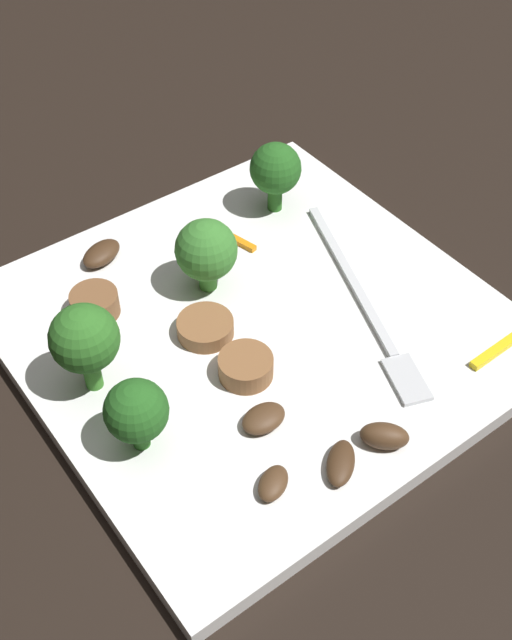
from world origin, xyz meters
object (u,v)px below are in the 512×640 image
mushroom_3 (341,463)px  broccoli_floret_3 (85,340)px  broccoli_floret_0 (136,412)px  plate (256,327)px  sausage_slice_2 (95,304)px  sausage_slice_0 (246,367)px  mushroom_1 (101,253)px  pepper_strip_0 (229,236)px  fork (368,310)px  broccoli_floret_1 (275,170)px  sausage_slice_1 (205,328)px  mushroom_4 (264,418)px  broccoli_floret_2 (206,251)px  mushroom_2 (273,483)px  mushroom_0 (391,432)px  pepper_strip_1 (506,344)px

mushroom_3 → broccoli_floret_3: bearing=-148.9°
broccoli_floret_0 → plate: bearing=109.7°
broccoli_floret_3 → sausage_slice_2: bearing=150.5°
sausage_slice_0 → mushroom_1: bearing=-172.4°
broccoli_floret_0 → sausage_slice_2: (-0.10, 0.03, -0.02)m
sausage_slice_2 → mushroom_3: sausage_slice_2 is taller
pepper_strip_0 → broccoli_floret_3: bearing=-66.4°
fork → broccoli_floret_1: broccoli_floret_1 is taller
broccoli_floret_1 → mushroom_3: 0.22m
sausage_slice_1 → mushroom_3: 0.12m
mushroom_1 → mushroom_3: mushroom_1 is taller
broccoli_floret_1 → mushroom_4: 0.19m
broccoli_floret_2 → sausage_slice_0: broccoli_floret_2 is taller
broccoli_floret_2 → plate: bearing=9.0°
sausage_slice_2 → mushroom_2: 0.17m
broccoli_floret_0 → mushroom_3: 0.11m
fork → broccoli_floret_0: (0.00, -0.17, 0.03)m
sausage_slice_0 → mushroom_2: 0.08m
broccoli_floret_2 → broccoli_floret_1: bearing=114.8°
broccoli_floret_3 → mushroom_2: size_ratio=2.62×
mushroom_4 → pepper_strip_0: mushroom_4 is taller
mushroom_2 → mushroom_0: bearing=78.9°
fork → sausage_slice_1: sausage_slice_1 is taller
broccoli_floret_2 → mushroom_4: size_ratio=1.96×
broccoli_floret_2 → sausage_slice_1: bearing=-36.3°
plate → broccoli_floret_2: size_ratio=5.51×
broccoli_floret_1 → sausage_slice_0: broccoli_floret_1 is taller
sausage_slice_0 → sausage_slice_1: size_ratio=0.93×
broccoli_floret_1 → sausage_slice_1: (0.07, -0.11, -0.03)m
broccoli_floret_3 → mushroom_3: 0.15m
broccoli_floret_0 → mushroom_1: bearing=159.0°
sausage_slice_2 → pepper_strip_1: size_ratio=0.51×
broccoli_floret_3 → mushroom_4: broccoli_floret_3 is taller
broccoli_floret_3 → mushroom_3: broccoli_floret_3 is taller
sausage_slice_2 → broccoli_floret_3: bearing=-29.5°
sausage_slice_0 → broccoli_floret_3: bearing=-121.6°
mushroom_1 → pepper_strip_0: (0.03, 0.08, -0.00)m
sausage_slice_1 → mushroom_2: 0.12m
mushroom_4 → broccoli_floret_2: bearing=161.2°
sausage_slice_2 → fork: bearing=53.5°
broccoli_floret_2 → mushroom_3: (0.16, -0.02, -0.03)m
plate → fork: fork is taller
mushroom_1 → mushroom_3: (0.22, 0.02, -0.00)m
broccoli_floret_1 → broccoli_floret_3: 0.19m
broccoli_floret_0 → sausage_slice_2: broccoli_floret_0 is taller
pepper_strip_0 → sausage_slice_0: bearing=-30.7°
broccoli_floret_1 → broccoli_floret_2: bearing=-65.2°
broccoli_floret_0 → mushroom_0: broccoli_floret_0 is taller
mushroom_3 → pepper_strip_0: 0.20m
sausage_slice_1 → pepper_strip_0: bearing=135.7°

